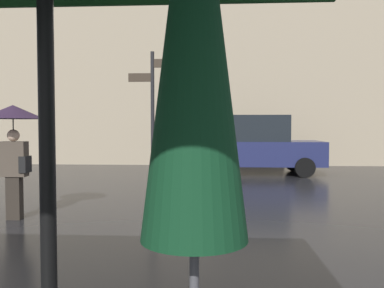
% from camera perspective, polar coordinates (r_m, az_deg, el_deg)
% --- Properties ---
extents(folded_patio_umbrella_near, '(0.45, 0.45, 2.77)m').
position_cam_1_polar(folded_patio_umbrella_near, '(1.51, 0.33, 13.89)').
color(folded_patio_umbrella_near, black).
rests_on(folded_patio_umbrella_near, ground).
extents(pedestrian_with_umbrella, '(1.04, 1.04, 1.95)m').
position_cam_1_polar(pedestrian_with_umbrella, '(7.52, -23.77, 2.11)').
color(pedestrian_with_umbrella, '#2A241E').
rests_on(pedestrian_with_umbrella, ground).
extents(parked_car_left, '(4.17, 2.06, 1.96)m').
position_cam_1_polar(parked_car_left, '(13.74, 8.95, -0.11)').
color(parked_car_left, '#1E234C').
rests_on(parked_car_left, ground).
extents(street_signpost, '(1.08, 0.08, 3.19)m').
position_cam_1_polar(street_signpost, '(8.80, -5.52, 4.66)').
color(street_signpost, black).
rests_on(street_signpost, ground).
extents(building_block, '(17.97, 2.57, 13.42)m').
position_cam_1_polar(building_block, '(18.64, -0.58, 18.42)').
color(building_block, gray).
rests_on(building_block, ground).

